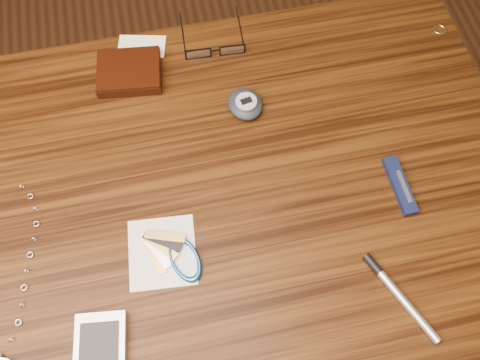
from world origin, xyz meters
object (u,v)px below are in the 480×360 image
Objects in this scene: wallet_and_card at (129,71)px; silver_pen at (395,290)px; eyeglasses at (215,49)px; pedometer at (245,104)px; desk at (209,228)px; notepad_keys at (173,255)px; pocket_knife at (400,186)px.

silver_pen is at bearing -54.82° from wallet_and_card.
eyeglasses is 0.12m from pedometer.
pedometer reaches higher than desk.
wallet_and_card reaches higher than notepad_keys.
eyeglasses is at bearing 76.12° from desk.
eyeglasses reaches higher than notepad_keys.
notepad_keys is (0.02, -0.33, -0.01)m from wallet_and_card.
pocket_knife reaches higher than notepad_keys.
desk is 7.18× the size of silver_pen.
notepad_keys is at bearing -174.26° from pocket_knife.
eyeglasses is 0.82× the size of silver_pen.
pedometer is 0.37m from silver_pen.
silver_pen is (0.29, -0.12, 0.00)m from notepad_keys.
eyeglasses reaches higher than pocket_knife.
pocket_knife is (0.29, -0.03, 0.11)m from desk.
desk is 8.41× the size of notepad_keys.
pocket_knife is 0.70× the size of silver_pen.
desk is at bearing -121.55° from pedometer.
pocket_knife reaches higher than desk.
wallet_and_card is at bearing 93.74° from notepad_keys.
notepad_keys is at bearing -110.23° from eyeglasses.
pocket_knife is (0.38, -0.29, -0.01)m from wallet_and_card.
eyeglasses is at bearing 69.77° from notepad_keys.
desk is at bearing -72.65° from wallet_and_card.
notepad_keys and silver_pen have the same top height.
silver_pen is at bearing -111.99° from pocket_knife.
desk is at bearing 173.22° from pocket_knife.
notepad_keys is (-0.06, -0.07, 0.11)m from desk.
eyeglasses reaches higher than desk.
eyeglasses is 0.37m from notepad_keys.
pedometer is (0.18, -0.10, 0.00)m from wallet_and_card.
silver_pen is at bearing -70.38° from eyeglasses.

